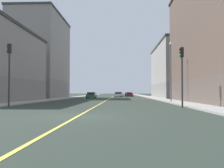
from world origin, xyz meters
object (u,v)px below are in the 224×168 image
object	(u,v)px
building_left_mid	(177,71)
building_right_midblock	(41,57)
traffic_light_right_near	(9,66)
street_lamp_left_near	(171,66)
car_yellow	(119,94)
traffic_light_left_near	(182,68)
car_silver	(118,95)
car_white	(120,94)
car_green	(91,95)
car_black	(128,94)
building_left_near	(224,37)
car_maroon	(129,95)

from	to	relation	value
building_left_mid	building_right_midblock	xyz separation A→B (m)	(-31.65, -4.29, 3.03)
traffic_light_right_near	street_lamp_left_near	bearing A→B (deg)	30.17
building_right_midblock	car_yellow	distance (m)	34.78
building_left_mid	street_lamp_left_near	size ratio (longest dim) A/B	2.99
traffic_light_left_near	traffic_light_right_near	xyz separation A→B (m)	(-16.14, 0.00, 0.26)
traffic_light_right_near	car_silver	bearing A→B (deg)	78.60
traffic_light_left_near	car_silver	xyz separation A→B (m)	(-6.63, 47.15, -2.95)
street_lamp_left_near	car_yellow	bearing A→B (deg)	98.30
car_white	car_green	world-z (taller)	car_green
building_left_mid	traffic_light_left_near	xyz separation A→B (m)	(-7.77, -36.14, -2.78)
car_yellow	car_black	size ratio (longest dim) A/B	0.89
building_right_midblock	traffic_light_left_near	distance (m)	40.22
building_left_near	car_green	xyz separation A→B (m)	(-20.12, 22.83, -7.91)
building_right_midblock	car_black	bearing A→B (deg)	50.53
car_yellow	car_maroon	bearing A→B (deg)	-74.35
traffic_light_left_near	building_left_near	bearing A→B (deg)	50.09
building_right_midblock	car_maroon	bearing A→B (deg)	40.28
traffic_light_right_near	car_silver	distance (m)	48.21
building_left_near	traffic_light_left_near	distance (m)	13.10
car_white	car_yellow	size ratio (longest dim) A/B	0.99
traffic_light_right_near	traffic_light_left_near	bearing A→B (deg)	0.00
traffic_light_left_near	car_yellow	world-z (taller)	traffic_light_left_near
street_lamp_left_near	building_left_near	bearing A→B (deg)	-5.73
building_right_midblock	car_silver	xyz separation A→B (m)	(17.25, 15.31, -8.75)
building_left_near	car_white	bearing A→B (deg)	107.30
building_left_near	car_black	size ratio (longest dim) A/B	5.24
building_left_mid	car_silver	size ratio (longest dim) A/B	5.26
building_left_near	building_right_midblock	size ratio (longest dim) A/B	1.24
car_black	car_green	bearing A→B (deg)	-109.89
building_left_near	car_silver	xyz separation A→B (m)	(-14.40, 37.86, -7.91)
traffic_light_right_near	car_white	bearing A→B (deg)	79.58
car_white	car_green	size ratio (longest dim) A/B	0.87
building_left_mid	building_right_midblock	world-z (taller)	building_right_midblock
building_right_midblock	car_green	bearing A→B (deg)	1.42
street_lamp_left_near	car_silver	xyz separation A→B (m)	(-7.65, 37.18, -4.21)
car_green	car_black	size ratio (longest dim) A/B	1.01
car_yellow	traffic_light_right_near	bearing A→B (deg)	-99.16
building_left_near	car_black	distance (m)	49.27
traffic_light_left_near	car_black	size ratio (longest dim) A/B	1.24
building_left_near	car_yellow	bearing A→B (deg)	105.41
car_yellow	car_black	distance (m)	4.93
car_yellow	car_silver	bearing A→B (deg)	-91.12
traffic_light_right_near	building_left_mid	bearing A→B (deg)	56.51
building_left_mid	car_maroon	bearing A→B (deg)	129.74
street_lamp_left_near	car_silver	world-z (taller)	street_lamp_left_near
traffic_light_right_near	car_white	size ratio (longest dim) A/B	1.52
street_lamp_left_near	car_silver	bearing A→B (deg)	101.62
car_silver	car_green	distance (m)	16.07
car_maroon	car_black	xyz separation A→B (m)	(-0.28, 7.25, 0.00)
traffic_light_right_near	car_black	xyz separation A→B (m)	(12.64, 56.60, -3.23)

